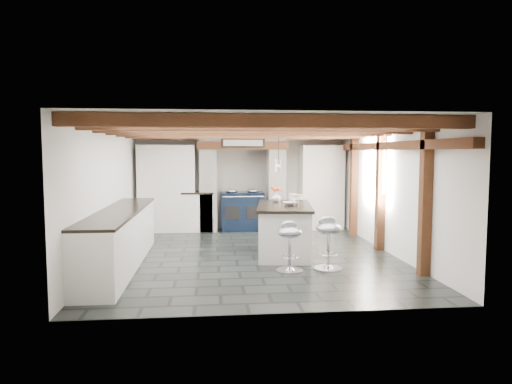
{
  "coord_description": "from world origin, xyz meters",
  "views": [
    {
      "loc": [
        -0.73,
        -8.01,
        1.84
      ],
      "look_at": [
        0.1,
        0.4,
        1.1
      ],
      "focal_mm": 32.0,
      "sensor_mm": 36.0,
      "label": 1
    }
  ],
  "objects": [
    {
      "name": "bar_stool_near",
      "position": [
        1.08,
        -1.13,
        0.52
      ],
      "size": [
        0.45,
        0.45,
        0.83
      ],
      "rotation": [
        0.0,
        0.0,
        0.11
      ],
      "color": "silver",
      "rests_on": "ground"
    },
    {
      "name": "kitchen_island",
      "position": [
        0.58,
        0.05,
        0.46
      ],
      "size": [
        1.19,
        1.93,
        1.2
      ],
      "rotation": [
        0.0,
        0.0,
        -0.14
      ],
      "color": "white",
      "rests_on": "ground"
    },
    {
      "name": "ground",
      "position": [
        0.0,
        0.0,
        0.0
      ],
      "size": [
        6.0,
        6.0,
        0.0
      ],
      "primitive_type": "plane",
      "color": "black",
      "rests_on": "ground"
    },
    {
      "name": "bar_stool_far",
      "position": [
        0.46,
        -1.18,
        0.49
      ],
      "size": [
        0.48,
        0.48,
        0.78
      ],
      "rotation": [
        0.0,
        0.0,
        0.31
      ],
      "color": "silver",
      "rests_on": "ground"
    },
    {
      "name": "room_shell",
      "position": [
        -0.61,
        1.42,
        1.07
      ],
      "size": [
        6.0,
        6.03,
        6.0
      ],
      "color": "white",
      "rests_on": "ground"
    },
    {
      "name": "range_cooker",
      "position": [
        0.0,
        2.68,
        0.47
      ],
      "size": [
        1.0,
        0.63,
        0.99
      ],
      "color": "black",
      "rests_on": "ground"
    }
  ]
}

